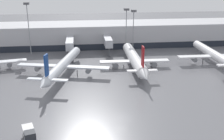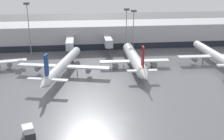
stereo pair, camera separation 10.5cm
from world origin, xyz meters
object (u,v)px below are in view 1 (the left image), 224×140
(apron_light_mast_0, at_px, (27,14))
(parked_jet_1, at_px, (63,65))
(apron_light_mast_2, at_px, (134,18))
(service_truck_1, at_px, (29,134))
(parked_jet_2, at_px, (214,55))
(parked_jet_3, at_px, (135,59))
(apron_light_mast_3, at_px, (126,17))

(apron_light_mast_0, bearing_deg, parked_jet_1, -62.57)
(apron_light_mast_2, bearing_deg, apron_light_mast_0, 179.62)
(parked_jet_1, bearing_deg, service_truck_1, -173.26)
(parked_jet_2, bearing_deg, parked_jet_3, 92.26)
(parked_jet_1, distance_m, apron_light_mast_3, 34.28)
(parked_jet_2, height_order, apron_light_mast_0, apron_light_mast_0)
(parked_jet_2, distance_m, apron_light_mast_0, 64.96)
(apron_light_mast_2, bearing_deg, parked_jet_3, -99.32)
(parked_jet_2, distance_m, apron_light_mast_2, 31.33)
(apron_light_mast_3, bearing_deg, apron_light_mast_0, 178.87)
(service_truck_1, bearing_deg, parked_jet_1, 155.62)
(parked_jet_1, distance_m, parked_jet_3, 22.30)
(parked_jet_2, bearing_deg, service_truck_1, 127.21)
(parked_jet_1, distance_m, apron_light_mast_0, 30.23)
(parked_jet_3, distance_m, service_truck_1, 46.28)
(service_truck_1, distance_m, apron_light_mast_3, 64.48)
(parked_jet_1, xyz_separation_m, apron_light_mast_3, (22.29, 24.16, 9.71))
(apron_light_mast_2, bearing_deg, parked_jet_2, -39.77)
(parked_jet_3, height_order, apron_light_mast_3, apron_light_mast_3)
(parked_jet_3, height_order, service_truck_1, parked_jet_3)
(apron_light_mast_3, bearing_deg, apron_light_mast_2, 9.11)
(service_truck_1, distance_m, apron_light_mast_2, 65.98)
(parked_jet_1, xyz_separation_m, apron_light_mast_0, (-12.90, 24.85, 11.39))
(apron_light_mast_0, relative_size, apron_light_mast_3, 1.15)
(parked_jet_3, bearing_deg, apron_light_mast_0, 60.93)
(parked_jet_1, bearing_deg, apron_light_mast_3, -28.51)
(parked_jet_3, relative_size, apron_light_mast_3, 2.26)
(parked_jet_3, bearing_deg, apron_light_mast_2, -8.26)
(service_truck_1, xyz_separation_m, apron_light_mast_2, (29.42, 58.04, 10.92))
(parked_jet_2, xyz_separation_m, apron_light_mast_0, (-60.93, 19.37, 11.53))
(apron_light_mast_0, bearing_deg, apron_light_mast_3, -1.13)
(parked_jet_2, distance_m, apron_light_mast_3, 33.29)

